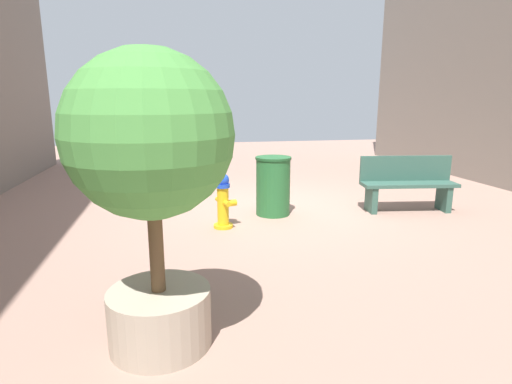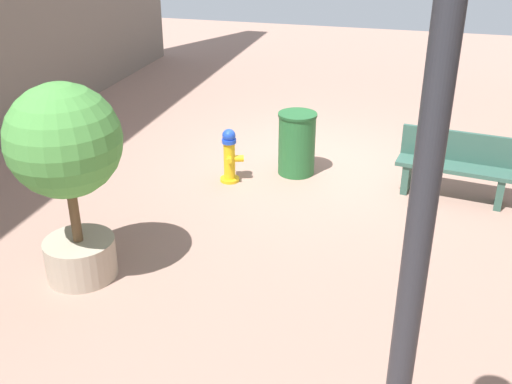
# 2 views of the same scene
# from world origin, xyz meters

# --- Properties ---
(ground_plane) EXTENTS (23.40, 23.40, 0.00)m
(ground_plane) POSITION_xyz_m (0.00, 0.00, 0.00)
(ground_plane) COLOR #9E7A6B
(fire_hydrant) EXTENTS (0.37, 0.40, 0.84)m
(fire_hydrant) POSITION_xyz_m (1.04, 1.06, 0.42)
(fire_hydrant) COLOR gold
(fire_hydrant) RESTS_ON ground_plane
(bench_near) EXTENTS (1.67, 0.66, 0.95)m
(bench_near) POSITION_xyz_m (-2.23, 0.70, 0.49)
(bench_near) COLOR #33594C
(bench_near) RESTS_ON ground_plane
(planter_tree) EXTENTS (1.22, 1.22, 2.27)m
(planter_tree) POSITION_xyz_m (1.90, 3.99, 1.46)
(planter_tree) COLOR tan
(planter_tree) RESTS_ON ground_plane
(street_lamp) EXTENTS (0.36, 0.36, 4.13)m
(street_lamp) POSITION_xyz_m (-1.68, 6.43, 2.55)
(street_lamp) COLOR #2D2D33
(street_lamp) RESTS_ON ground_plane
(trash_bin) EXTENTS (0.60, 0.60, 0.98)m
(trash_bin) POSITION_xyz_m (0.13, 0.49, 0.49)
(trash_bin) COLOR #266633
(trash_bin) RESTS_ON ground_plane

